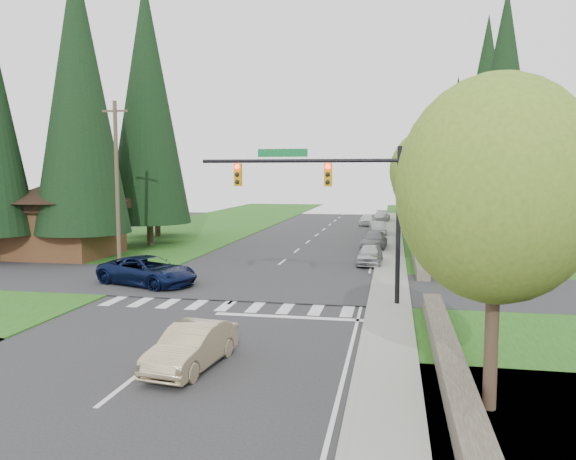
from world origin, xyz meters
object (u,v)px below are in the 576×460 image
(parked_car_a, at_px, (370,255))
(parked_car_d, at_px, (368,219))
(parked_car_c, at_px, (378,228))
(parked_car_e, at_px, (381,216))
(parked_car_b, at_px, (374,240))
(suv_navy, at_px, (148,271))
(sedan_champagne, at_px, (192,346))

(parked_car_a, distance_m, parked_car_d, 27.52)
(parked_car_c, height_order, parked_car_e, parked_car_e)
(parked_car_b, bearing_deg, parked_car_a, -87.22)
(suv_navy, bearing_deg, parked_car_c, -2.35)
(sedan_champagne, bearing_deg, suv_navy, 127.61)
(parked_car_b, bearing_deg, parked_car_d, 96.80)
(sedan_champagne, relative_size, parked_car_a, 1.03)
(suv_navy, distance_m, parked_car_d, 37.43)
(sedan_champagne, bearing_deg, parked_car_c, 90.87)
(parked_car_b, xyz_separation_m, parked_car_c, (0.00, 9.96, -0.01))
(parked_car_e, bearing_deg, parked_car_c, -85.76)
(suv_navy, xyz_separation_m, parked_car_a, (10.81, 8.74, -0.11))
(parked_car_a, bearing_deg, parked_car_c, 91.83)
(suv_navy, xyz_separation_m, parked_car_c, (10.81, 26.28, -0.11))
(parked_car_e, bearing_deg, parked_car_d, -100.56)
(suv_navy, height_order, parked_car_e, suv_navy)
(parked_car_a, xyz_separation_m, parked_car_d, (-1.40, 27.48, 0.03))
(parked_car_b, relative_size, parked_car_e, 0.99)
(parked_car_a, relative_size, parked_car_e, 0.83)
(parked_car_b, bearing_deg, suv_navy, -120.72)
(suv_navy, height_order, parked_car_d, suv_navy)
(suv_navy, height_order, parked_car_b, suv_navy)
(suv_navy, relative_size, parked_car_d, 1.38)
(parked_car_c, xyz_separation_m, parked_car_d, (-1.40, 9.94, 0.02))
(sedan_champagne, relative_size, parked_car_c, 1.00)
(suv_navy, relative_size, parked_car_e, 1.19)
(parked_car_a, relative_size, parked_car_c, 0.96)
(parked_car_d, distance_m, parked_car_e, 5.48)
(sedan_champagne, xyz_separation_m, parked_car_c, (4.31, 37.45, 0.00))
(sedan_champagne, height_order, parked_car_d, parked_car_d)
(sedan_champagne, relative_size, suv_navy, 0.72)
(suv_navy, relative_size, parked_car_c, 1.39)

